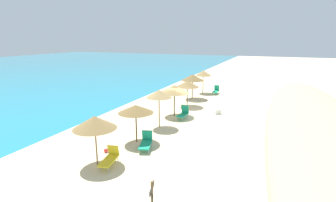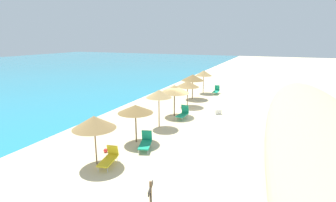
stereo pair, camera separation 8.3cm
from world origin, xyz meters
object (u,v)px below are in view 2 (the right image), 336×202
at_px(beach_umbrella_4, 188,84).
at_px(lounge_chair_3, 146,142).
at_px(beach_umbrella_0, 94,122).
at_px(lounge_chair_1, 183,113).
at_px(beach_umbrella_2, 159,94).
at_px(beach_ball, 106,150).
at_px(beach_umbrella_5, 193,78).
at_px(wooden_signpost, 151,196).
at_px(beach_umbrella_3, 174,89).
at_px(lounge_chair_0, 109,158).
at_px(cooler_box, 218,112).
at_px(beach_umbrella_6, 204,73).
at_px(beach_umbrella_1, 135,109).
at_px(lounge_chair_2, 216,91).

distance_m(beach_umbrella_4, lounge_chair_3, 10.75).
bearing_deg(beach_umbrella_0, lounge_chair_1, -9.10).
relative_size(beach_umbrella_2, beach_ball, 11.66).
height_order(beach_umbrella_5, wooden_signpost, beach_umbrella_5).
bearing_deg(wooden_signpost, beach_umbrella_3, 2.12).
xyz_separation_m(beach_umbrella_2, lounge_chair_0, (-6.54, -0.13, -2.16)).
relative_size(lounge_chair_1, wooden_signpost, 0.93).
distance_m(lounge_chair_3, cooler_box, 9.41).
distance_m(beach_umbrella_6, beach_ball, 18.87).
relative_size(beach_umbrella_6, lounge_chair_1, 1.98).
relative_size(lounge_chair_0, wooden_signpost, 1.06).
bearing_deg(beach_umbrella_1, beach_umbrella_6, 0.57).
height_order(beach_umbrella_2, lounge_chair_0, beach_umbrella_2).
height_order(lounge_chair_0, lounge_chair_1, lounge_chair_1).
bearing_deg(beach_ball, cooler_box, -22.32).
relative_size(beach_umbrella_4, lounge_chair_3, 1.53).
distance_m(beach_umbrella_5, wooden_signpost, 19.99).
xyz_separation_m(beach_umbrella_0, beach_ball, (1.41, 0.48, -2.23)).
distance_m(beach_umbrella_4, beach_ball, 12.22).
xyz_separation_m(wooden_signpost, cooler_box, (14.62, 0.73, -0.70)).
relative_size(wooden_signpost, beach_ball, 6.12).
bearing_deg(beach_umbrella_0, beach_umbrella_2, -4.66).
bearing_deg(lounge_chair_1, lounge_chair_0, 89.65).
bearing_deg(lounge_chair_0, beach_umbrella_4, -100.63).
distance_m(beach_umbrella_6, lounge_chair_2, 2.58).
relative_size(beach_umbrella_4, beach_umbrella_6, 0.91).
bearing_deg(beach_umbrella_3, beach_ball, 173.45).
xyz_separation_m(beach_umbrella_5, beach_umbrella_6, (3.40, -0.28, 0.08)).
xyz_separation_m(beach_umbrella_6, lounge_chair_1, (-10.74, -1.27, -1.97)).
height_order(beach_umbrella_1, beach_umbrella_2, beach_umbrella_2).
xyz_separation_m(beach_umbrella_3, beach_umbrella_4, (3.49, 0.01, -0.13)).
height_order(beach_umbrella_5, beach_umbrella_6, beach_umbrella_6).
distance_m(beach_umbrella_4, wooden_signpost, 16.65).
distance_m(beach_umbrella_4, beach_umbrella_6, 6.72).
xyz_separation_m(beach_umbrella_3, cooler_box, (2.03, -3.35, -2.14)).
bearing_deg(cooler_box, lounge_chair_0, 164.94).
relative_size(beach_umbrella_1, lounge_chair_0, 1.55).
bearing_deg(beach_ball, wooden_signpost, -128.94).
relative_size(beach_umbrella_3, wooden_signpost, 1.79).
distance_m(beach_umbrella_0, lounge_chair_1, 9.68).
bearing_deg(lounge_chair_0, beach_ball, -58.42).
bearing_deg(lounge_chair_1, beach_umbrella_5, -73.34).
height_order(beach_umbrella_0, cooler_box, beach_umbrella_0).
height_order(beach_umbrella_5, lounge_chair_0, beach_umbrella_5).
distance_m(lounge_chair_0, lounge_chair_1, 9.24).
relative_size(beach_umbrella_5, lounge_chair_3, 1.65).
xyz_separation_m(beach_umbrella_3, lounge_chair_3, (-7.06, -0.93, -1.95)).
bearing_deg(beach_umbrella_2, beach_umbrella_0, 175.34).
height_order(beach_umbrella_1, lounge_chair_3, beach_umbrella_1).
bearing_deg(lounge_chair_0, beach_umbrella_6, -100.16).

